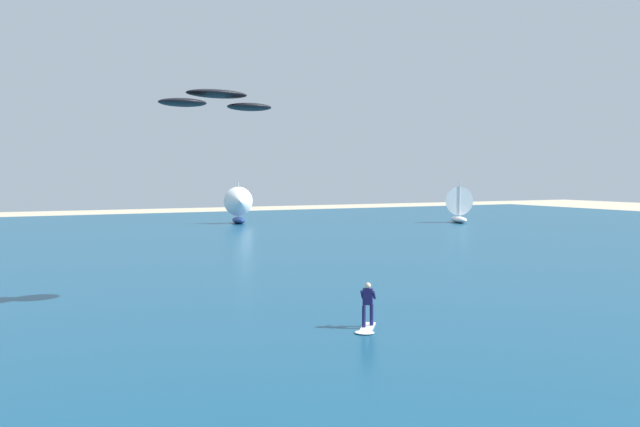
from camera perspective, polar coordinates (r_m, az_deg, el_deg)
The scene contains 5 objects.
ocean at distance 55.10m, azimuth -14.98°, elevation -2.70°, with size 160.00×90.00×0.10m, color navy.
kitesurfer at distance 24.55m, azimuth 4.06°, elevation -8.45°, with size 1.64×1.89×1.67m.
kite at distance 29.44m, azimuth -8.83°, elevation 9.56°, with size 5.44×2.45×0.80m.
sailboat_far_right at distance 80.58m, azimuth 11.67°, elevation 0.81°, with size 3.76×4.26×4.79m.
sailboat_anchored_offshore at distance 77.20m, azimuth -6.93°, elevation 0.75°, with size 3.64×4.21×4.79m.
Camera 1 is at (-11.04, -3.51, 5.70)m, focal length 37.32 mm.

